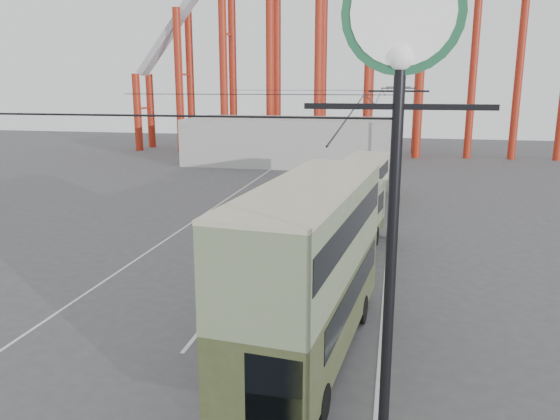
% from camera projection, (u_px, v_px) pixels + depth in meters
% --- Properties ---
extents(ground, '(160.00, 160.00, 0.00)m').
position_uv_depth(ground, '(176.00, 406.00, 15.03)').
color(ground, '#444446').
rests_on(ground, ground).
extents(road_markings, '(12.52, 120.00, 0.01)m').
position_uv_depth(road_markings, '(286.00, 227.00, 33.98)').
color(road_markings, silver).
rests_on(road_markings, ground).
extents(lamp_post_near, '(3.20, 0.44, 10.80)m').
position_uv_depth(lamp_post_near, '(397.00, 133.00, 9.26)').
color(lamp_post_near, black).
rests_on(lamp_post_near, ground).
extents(lamp_post_mid, '(3.20, 0.44, 9.32)m').
position_uv_depth(lamp_post_mid, '(395.00, 158.00, 30.00)').
color(lamp_post_mid, black).
rests_on(lamp_post_mid, ground).
extents(lamp_post_far, '(3.20, 0.44, 9.32)m').
position_uv_depth(lamp_post_far, '(397.00, 128.00, 50.96)').
color(lamp_post_far, black).
rests_on(lamp_post_far, ground).
extents(lamp_post_distant, '(3.20, 0.44, 9.32)m').
position_uv_depth(lamp_post_distant, '(397.00, 115.00, 71.93)').
color(lamp_post_distant, black).
rests_on(lamp_post_distant, ground).
extents(fairground_shed, '(22.00, 10.00, 5.00)m').
position_uv_depth(fairground_shed, '(289.00, 141.00, 60.47)').
color(fairground_shed, '#A5A5A0').
rests_on(fairground_shed, ground).
extents(double_decker_bus, '(3.76, 10.90, 5.74)m').
position_uv_depth(double_decker_bus, '(311.00, 262.00, 17.17)').
color(double_decker_bus, '#394022').
rests_on(double_decker_bus, ground).
extents(single_decker_green, '(4.25, 12.00, 3.32)m').
position_uv_depth(single_decker_green, '(339.00, 226.00, 26.79)').
color(single_decker_green, gray).
rests_on(single_decker_green, ground).
extents(single_decker_cream, '(3.75, 10.85, 3.31)m').
position_uv_depth(single_decker_cream, '(362.00, 179.00, 39.99)').
color(single_decker_cream, beige).
rests_on(single_decker_cream, ground).
extents(pedestrian, '(0.70, 0.47, 1.88)m').
position_uv_depth(pedestrian, '(236.00, 320.00, 18.29)').
color(pedestrian, black).
rests_on(pedestrian, ground).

